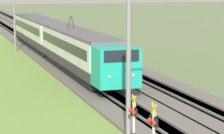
{
  "coord_description": "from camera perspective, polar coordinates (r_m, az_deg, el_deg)",
  "views": [
    {
      "loc": [
        -17.56,
        10.77,
        7.65
      ],
      "look_at": [
        16.14,
        0.0,
        2.17
      ],
      "focal_mm": 85.0,
      "sensor_mm": 36.0,
      "label": 1
    }
  ],
  "objects": [
    {
      "name": "ballast_main",
      "position": [
        68.82,
        -8.62,
        2.45
      ],
      "size": [
        240.0,
        4.4,
        0.3
      ],
      "color": "#605B56",
      "rests_on": "ground"
    },
    {
      "name": "track_main",
      "position": [
        68.82,
        -8.62,
        2.46
      ],
      "size": [
        240.0,
        1.57,
        0.45
      ],
      "color": "#4C4238",
      "rests_on": "ground"
    },
    {
      "name": "crossing_signal_aux",
      "position": [
        23.08,
        2.33,
        -5.89
      ],
      "size": [
        0.7,
        0.23,
        2.98
      ],
      "rotation": [
        0.0,
        0.0,
        1.57
      ],
      "color": "beige",
      "rests_on": "ground"
    },
    {
      "name": "track_adjacent",
      "position": [
        69.61,
        -5.17,
        2.59
      ],
      "size": [
        240.0,
        1.57,
        0.45
      ],
      "color": "#4C4238",
      "rests_on": "ground"
    },
    {
      "name": "catenary_mast_near",
      "position": [
        23.59,
        1.93,
        2.02
      ],
      "size": [
        0.22,
        2.56,
        9.43
      ],
      "color": "slate",
      "rests_on": "ground"
    },
    {
      "name": "passenger_train",
      "position": [
        53.8,
        -6.09,
        3.05
      ],
      "size": [
        40.95,
        2.98,
        4.93
      ],
      "rotation": [
        0.0,
        0.0,
        3.14
      ],
      "color": "#19A88E",
      "rests_on": "ground"
    },
    {
      "name": "ballast_adjacent",
      "position": [
        69.61,
        -5.17,
        2.59
      ],
      "size": [
        240.0,
        4.4,
        0.3
      ],
      "color": "#605B56",
      "rests_on": "ground"
    },
    {
      "name": "catenary_mast_mid",
      "position": [
        61.73,
        -10.43,
        6.06
      ],
      "size": [
        0.22,
        2.56,
        9.4
      ],
      "color": "slate",
      "rests_on": "ground"
    }
  ]
}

